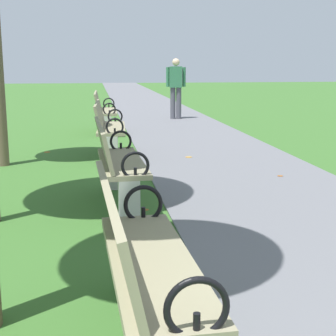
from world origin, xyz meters
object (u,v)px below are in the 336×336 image
(park_bench_5, at_px, (104,111))
(pedestrian_walking, at_px, (176,85))
(park_bench_3, at_px, (117,162))
(park_bench_4, at_px, (108,128))
(park_bench_2, at_px, (142,262))

(park_bench_5, height_order, pedestrian_walking, pedestrian_walking)
(park_bench_3, xyz_separation_m, park_bench_4, (0.00, 2.96, 0.00))
(park_bench_2, bearing_deg, park_bench_5, 90.00)
(park_bench_4, distance_m, pedestrian_walking, 5.79)
(park_bench_4, xyz_separation_m, pedestrian_walking, (2.00, 5.41, 0.44))
(park_bench_4, bearing_deg, pedestrian_walking, 69.69)
(park_bench_2, height_order, park_bench_5, same)
(park_bench_2, distance_m, park_bench_5, 8.75)
(park_bench_2, bearing_deg, pedestrian_walking, 79.88)
(park_bench_4, xyz_separation_m, park_bench_5, (-0.00, 2.94, 0.00))
(park_bench_4, bearing_deg, park_bench_3, -90.00)
(park_bench_3, bearing_deg, park_bench_2, -90.00)
(park_bench_2, bearing_deg, park_bench_3, 90.00)
(park_bench_3, bearing_deg, park_bench_4, 90.00)
(park_bench_3, height_order, park_bench_4, same)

